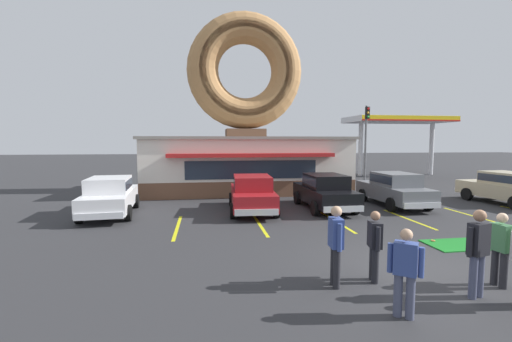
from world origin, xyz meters
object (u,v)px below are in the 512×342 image
object	(u,v)px
car_red	(252,192)
pedestrian_crossing_woman	(405,269)
pedestrian_blue_sweater_man	(336,242)
pedestrian_leather_jacket_man	(375,243)
car_white	(110,195)
car_grey	(394,188)
pedestrian_beanie_man	(478,249)
traffic_light_pole	(366,133)
car_black	(325,190)
golf_ball	(477,243)
trash_bin	(349,186)
pedestrian_hooded_kid	(501,246)
car_champagne	(506,187)

from	to	relation	value
car_red	pedestrian_crossing_woman	bearing A→B (deg)	-81.71
pedestrian_blue_sweater_man	pedestrian_leather_jacket_man	xyz separation A→B (m)	(0.95, 0.13, -0.10)
car_white	car_grey	xyz separation A→B (m)	(12.90, 0.15, 0.00)
pedestrian_beanie_man	traffic_light_pole	size ratio (longest dim) A/B	0.30
car_black	pedestrian_crossing_woman	distance (m)	9.71
car_red	pedestrian_beanie_man	size ratio (longest dim) A/B	2.64
car_black	pedestrian_beanie_man	world-z (taller)	pedestrian_beanie_man
golf_ball	car_white	distance (m)	13.42
pedestrian_beanie_man	trash_bin	world-z (taller)	pedestrian_beanie_man
car_red	pedestrian_crossing_woman	world-z (taller)	car_red
pedestrian_leather_jacket_man	pedestrian_blue_sweater_man	bearing A→B (deg)	-172.20
car_black	pedestrian_leather_jacket_man	distance (m)	8.15
pedestrian_blue_sweater_man	pedestrian_hooded_kid	bearing A→B (deg)	-8.68
car_red	pedestrian_hooded_kid	distance (m)	9.46
car_champagne	pedestrian_hooded_kid	bearing A→B (deg)	-135.20
car_red	car_grey	size ratio (longest dim) A/B	1.02
pedestrian_beanie_man	trash_bin	bearing A→B (deg)	76.66
car_red	car_champagne	bearing A→B (deg)	-0.52
car_black	pedestrian_blue_sweater_man	distance (m)	8.53
car_champagne	traffic_light_pole	bearing A→B (deg)	103.19
pedestrian_hooded_kid	traffic_light_pole	bearing A→B (deg)	71.75
pedestrian_hooded_kid	pedestrian_beanie_man	distance (m)	0.98
car_black	pedestrian_leather_jacket_man	xyz separation A→B (m)	(-1.74, -7.96, -0.01)
car_white	pedestrian_leather_jacket_man	distance (m)	11.07
car_red	car_white	world-z (taller)	same
car_white	car_black	xyz separation A→B (m)	(9.34, -0.08, 0.00)
car_red	pedestrian_leather_jacket_man	size ratio (longest dim) A/B	2.96
car_white	pedestrian_beanie_man	size ratio (longest dim) A/B	2.65
golf_ball	car_white	xyz separation A→B (m)	(-11.98, 5.99, 0.82)
pedestrian_blue_sweater_man	trash_bin	xyz separation A→B (m)	(5.62, 11.99, -0.47)
car_white	pedestrian_leather_jacket_man	world-z (taller)	car_white
car_black	pedestrian_hooded_kid	bearing A→B (deg)	-84.98
pedestrian_blue_sweater_man	pedestrian_leather_jacket_man	size ratio (longest dim) A/B	1.10
golf_ball	car_black	size ratio (longest dim) A/B	0.01
car_white	car_grey	bearing A→B (deg)	0.65
car_red	pedestrian_leather_jacket_man	world-z (taller)	car_red
car_black	traffic_light_pole	world-z (taller)	traffic_light_pole
car_champagne	traffic_light_pole	distance (m)	10.75
golf_ball	traffic_light_pole	bearing A→B (deg)	75.06
pedestrian_leather_jacket_man	car_white	bearing A→B (deg)	133.35
golf_ball	pedestrian_hooded_kid	size ratio (longest dim) A/B	0.03
pedestrian_leather_jacket_man	trash_bin	world-z (taller)	pedestrian_leather_jacket_man
car_black	traffic_light_pole	distance (m)	12.36
golf_ball	pedestrian_hooded_kid	xyz separation A→B (m)	(-1.89, -2.71, 0.82)
car_white	pedestrian_crossing_woman	bearing A→B (deg)	-52.51
pedestrian_leather_jacket_man	car_red	bearing A→B (deg)	101.59
pedestrian_leather_jacket_man	pedestrian_crossing_woman	distance (m)	1.56
pedestrian_blue_sweater_man	trash_bin	distance (m)	13.25
car_red	trash_bin	xyz separation A→B (m)	(6.28, 3.99, -0.37)
car_champagne	trash_bin	xyz separation A→B (m)	(-6.30, 4.11, -0.37)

